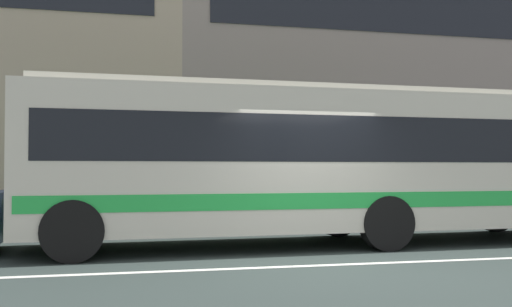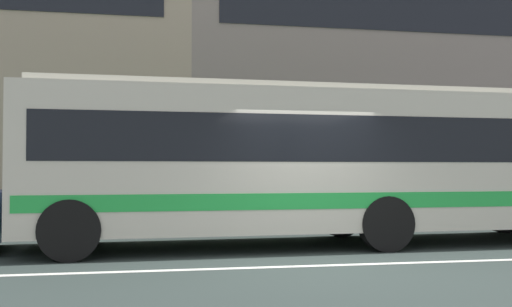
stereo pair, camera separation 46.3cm
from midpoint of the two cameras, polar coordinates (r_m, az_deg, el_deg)
name	(u,v)px [view 1 (the left image)]	position (r m, az deg, el deg)	size (l,w,h in m)	color
ground_plane	(333,265)	(9.13, 6.09, -10.88)	(160.00, 160.00, 0.00)	#2B3532
lane_centre_line	(333,265)	(9.13, 6.09, -10.86)	(60.00, 0.16, 0.01)	silver
hedge_row_far	(111,215)	(14.81, -15.00, -5.88)	(16.36, 1.10, 0.71)	#296F2A
apartment_block_right	(412,61)	(27.72, 14.64, 8.82)	(22.13, 11.70, 12.94)	gray
transit_bus	(326,159)	(11.58, 5.78, -0.56)	(11.58, 2.92, 3.05)	beige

